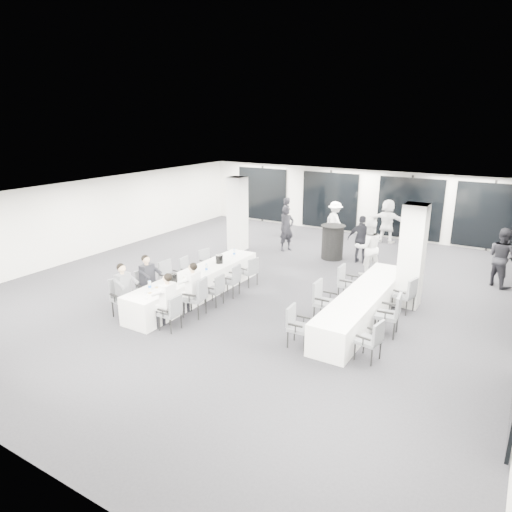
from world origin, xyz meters
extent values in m
cube|color=#232328|center=(0.00, 0.00, -0.01)|extent=(14.00, 16.00, 0.02)
cube|color=white|center=(0.00, 0.00, 2.81)|extent=(14.00, 16.00, 0.02)
cube|color=silver|center=(-7.01, 0.00, 1.40)|extent=(0.02, 16.00, 2.80)
cube|color=silver|center=(0.00, 8.01, 1.40)|extent=(14.00, 0.02, 2.80)
cube|color=black|center=(0.00, 7.94, 1.35)|extent=(13.60, 0.06, 2.50)
cube|color=silver|center=(-2.80, 3.20, 1.40)|extent=(0.60, 0.60, 2.80)
cube|color=silver|center=(4.20, 1.00, 1.40)|extent=(0.60, 0.60, 2.80)
cube|color=white|center=(-1.08, -1.52, 0.38)|extent=(0.90, 5.00, 0.75)
cube|color=white|center=(3.45, -0.52, 0.38)|extent=(0.90, 5.00, 0.75)
cylinder|color=black|center=(0.80, 3.95, 0.61)|extent=(0.77, 0.77, 1.22)
cylinder|color=black|center=(0.80, 3.95, 1.22)|extent=(0.89, 0.89, 0.02)
cube|color=#585A60|center=(-1.83, -3.55, 0.48)|extent=(0.57, 0.58, 0.09)
cube|color=#585A60|center=(-2.07, -3.51, 0.77)|extent=(0.14, 0.49, 0.49)
cylinder|color=black|center=(-2.01, -3.30, 0.22)|extent=(0.04, 0.04, 0.44)
cylinder|color=black|center=(-2.08, -3.72, 0.22)|extent=(0.04, 0.04, 0.44)
cylinder|color=black|center=(-1.59, -3.37, 0.22)|extent=(0.04, 0.04, 0.44)
cylinder|color=black|center=(-1.66, -3.79, 0.22)|extent=(0.04, 0.04, 0.44)
cube|color=black|center=(-1.79, -3.29, 0.66)|extent=(0.36, 0.10, 0.04)
cube|color=black|center=(-1.88, -3.81, 0.66)|extent=(0.36, 0.10, 0.04)
cube|color=#585A60|center=(-1.83, -2.69, 0.46)|extent=(0.58, 0.59, 0.08)
cube|color=#585A60|center=(-2.05, -2.64, 0.74)|extent=(0.18, 0.47, 0.47)
cylinder|color=black|center=(-1.98, -2.44, 0.21)|extent=(0.04, 0.04, 0.42)
cylinder|color=black|center=(-2.08, -2.84, 0.21)|extent=(0.04, 0.04, 0.42)
cylinder|color=black|center=(-1.59, -2.55, 0.21)|extent=(0.04, 0.04, 0.42)
cylinder|color=black|center=(-1.69, -2.94, 0.21)|extent=(0.04, 0.04, 0.42)
cube|color=black|center=(-1.77, -2.45, 0.63)|extent=(0.35, 0.13, 0.04)
cube|color=black|center=(-1.90, -2.94, 0.63)|extent=(0.35, 0.13, 0.04)
cube|color=#585A60|center=(-1.83, -1.76, 0.47)|extent=(0.52, 0.54, 0.08)
cube|color=#585A60|center=(-2.06, -1.74, 0.74)|extent=(0.11, 0.48, 0.48)
cylinder|color=black|center=(-2.02, -1.53, 0.21)|extent=(0.04, 0.04, 0.42)
cylinder|color=black|center=(-2.06, -1.94, 0.21)|extent=(0.04, 0.04, 0.42)
cylinder|color=black|center=(-1.61, -1.57, 0.21)|extent=(0.04, 0.04, 0.42)
cylinder|color=black|center=(-1.65, -1.98, 0.21)|extent=(0.04, 0.04, 0.42)
cube|color=black|center=(-1.81, -1.50, 0.64)|extent=(0.35, 0.08, 0.04)
cube|color=black|center=(-1.86, -2.02, 0.64)|extent=(0.35, 0.08, 0.04)
cube|color=#585A60|center=(-1.83, -0.91, 0.42)|extent=(0.46, 0.48, 0.07)
cube|color=#585A60|center=(-2.04, -0.92, 0.66)|extent=(0.09, 0.43, 0.42)
cylinder|color=black|center=(-2.04, -0.74, 0.19)|extent=(0.03, 0.03, 0.38)
cylinder|color=black|center=(-2.00, -1.11, 0.19)|extent=(0.03, 0.03, 0.38)
cylinder|color=black|center=(-1.67, -0.70, 0.19)|extent=(0.03, 0.03, 0.38)
cylinder|color=black|center=(-1.63, -1.07, 0.19)|extent=(0.03, 0.03, 0.38)
cube|color=black|center=(-1.86, -0.68, 0.57)|extent=(0.32, 0.07, 0.04)
cube|color=black|center=(-1.81, -1.13, 0.57)|extent=(0.32, 0.07, 0.04)
cube|color=#585A60|center=(-1.83, 0.03, 0.42)|extent=(0.51, 0.53, 0.07)
cube|color=#585A60|center=(-2.03, 0.08, 0.67)|extent=(0.15, 0.43, 0.43)
cylinder|color=black|center=(-1.98, 0.26, 0.19)|extent=(0.03, 0.03, 0.38)
cylinder|color=black|center=(-2.06, -0.11, 0.19)|extent=(0.03, 0.03, 0.38)
cylinder|color=black|center=(-1.61, 0.18, 0.19)|extent=(0.03, 0.03, 0.38)
cylinder|color=black|center=(-1.69, -0.19, 0.19)|extent=(0.03, 0.03, 0.38)
cube|color=black|center=(-1.78, 0.26, 0.58)|extent=(0.32, 0.10, 0.04)
cube|color=black|center=(-1.89, -0.19, 0.58)|extent=(0.32, 0.10, 0.04)
cube|color=#585A60|center=(-0.33, -3.51, 0.42)|extent=(0.43, 0.45, 0.07)
cube|color=#585A60|center=(-0.13, -3.51, 0.67)|extent=(0.06, 0.43, 0.43)
cylinder|color=black|center=(-0.15, -3.70, 0.19)|extent=(0.03, 0.03, 0.38)
cylinder|color=black|center=(-0.15, -3.32, 0.19)|extent=(0.03, 0.03, 0.38)
cylinder|color=black|center=(-0.52, -3.70, 0.19)|extent=(0.03, 0.03, 0.38)
cylinder|color=black|center=(-0.52, -3.33, 0.19)|extent=(0.03, 0.03, 0.38)
cube|color=black|center=(-0.33, -3.75, 0.58)|extent=(0.32, 0.04, 0.04)
cube|color=black|center=(-0.34, -3.28, 0.58)|extent=(0.32, 0.04, 0.04)
cube|color=#585A60|center=(-0.33, -2.57, 0.49)|extent=(0.59, 0.60, 0.09)
cube|color=#585A60|center=(-0.10, -2.52, 0.78)|extent=(0.16, 0.50, 0.50)
cylinder|color=black|center=(-0.08, -2.74, 0.22)|extent=(0.04, 0.04, 0.44)
cylinder|color=black|center=(-0.16, -2.32, 0.22)|extent=(0.04, 0.04, 0.44)
cylinder|color=black|center=(-0.51, -2.82, 0.22)|extent=(0.04, 0.04, 0.44)
cylinder|color=black|center=(-0.59, -2.40, 0.22)|extent=(0.04, 0.04, 0.44)
cube|color=black|center=(-0.28, -2.83, 0.67)|extent=(0.37, 0.11, 0.04)
cube|color=black|center=(-0.39, -2.30, 0.67)|extent=(0.37, 0.11, 0.04)
cube|color=#585A60|center=(-0.33, -1.72, 0.41)|extent=(0.43, 0.45, 0.07)
cube|color=#585A60|center=(-0.13, -1.72, 0.66)|extent=(0.07, 0.42, 0.42)
cylinder|color=black|center=(-0.15, -1.90, 0.19)|extent=(0.03, 0.03, 0.37)
cylinder|color=black|center=(-0.16, -1.54, 0.19)|extent=(0.03, 0.03, 0.37)
cylinder|color=black|center=(-0.51, -1.91, 0.19)|extent=(0.03, 0.03, 0.37)
cylinder|color=black|center=(-0.52, -1.55, 0.19)|extent=(0.03, 0.03, 0.37)
cube|color=black|center=(-0.33, -1.95, 0.56)|extent=(0.31, 0.05, 0.04)
cube|color=black|center=(-0.34, -1.50, 0.56)|extent=(0.31, 0.05, 0.04)
cube|color=#585A60|center=(-0.33, -0.94, 0.44)|extent=(0.50, 0.51, 0.08)
cube|color=#585A60|center=(-0.12, -0.92, 0.70)|extent=(0.11, 0.45, 0.45)
cylinder|color=black|center=(-0.12, -1.11, 0.20)|extent=(0.03, 0.03, 0.40)
cylinder|color=black|center=(-0.16, -0.72, 0.20)|extent=(0.03, 0.03, 0.40)
cylinder|color=black|center=(-0.51, -1.15, 0.20)|extent=(0.03, 0.03, 0.40)
cylinder|color=black|center=(-0.55, -0.77, 0.20)|extent=(0.03, 0.03, 0.40)
cube|color=black|center=(-0.31, -1.18, 0.60)|extent=(0.33, 0.08, 0.04)
cube|color=black|center=(-0.36, -0.70, 0.60)|extent=(0.33, 0.08, 0.04)
cube|color=#585A60|center=(-0.33, 0.05, 0.42)|extent=(0.51, 0.53, 0.07)
cube|color=#585A60|center=(-0.13, 0.01, 0.67)|extent=(0.14, 0.43, 0.43)
cylinder|color=black|center=(-0.19, -0.17, 0.19)|extent=(0.03, 0.03, 0.38)
cylinder|color=black|center=(-0.11, 0.20, 0.19)|extent=(0.03, 0.03, 0.38)
cylinder|color=black|center=(-0.56, -0.09, 0.19)|extent=(0.03, 0.03, 0.38)
cylinder|color=black|center=(-0.48, 0.27, 0.19)|extent=(0.03, 0.03, 0.38)
cube|color=black|center=(-0.38, -0.18, 0.58)|extent=(0.32, 0.10, 0.04)
cube|color=black|center=(-0.29, 0.28, 0.58)|extent=(0.32, 0.10, 0.04)
cube|color=#585A60|center=(2.70, -2.65, 0.44)|extent=(0.48, 0.50, 0.08)
cube|color=#585A60|center=(2.48, -2.66, 0.71)|extent=(0.09, 0.45, 0.45)
cylinder|color=black|center=(2.49, -2.47, 0.20)|extent=(0.04, 0.04, 0.40)
cylinder|color=black|center=(2.52, -2.86, 0.20)|extent=(0.04, 0.04, 0.40)
cylinder|color=black|center=(2.88, -2.44, 0.20)|extent=(0.04, 0.04, 0.40)
cylinder|color=black|center=(2.91, -2.83, 0.20)|extent=(0.04, 0.04, 0.40)
cube|color=black|center=(2.68, -2.40, 0.61)|extent=(0.34, 0.06, 0.04)
cube|color=black|center=(2.72, -2.89, 0.61)|extent=(0.34, 0.06, 0.04)
cube|color=#585A60|center=(2.70, -1.15, 0.49)|extent=(0.51, 0.54, 0.09)
cube|color=#585A60|center=(2.46, -1.15, 0.79)|extent=(0.07, 0.51, 0.51)
cylinder|color=black|center=(2.48, -0.93, 0.23)|extent=(0.04, 0.04, 0.45)
cylinder|color=black|center=(2.48, -1.37, 0.23)|extent=(0.04, 0.04, 0.45)
cylinder|color=black|center=(2.92, -0.93, 0.23)|extent=(0.04, 0.04, 0.45)
cylinder|color=black|center=(2.92, -1.37, 0.23)|extent=(0.04, 0.04, 0.45)
cube|color=black|center=(2.69, -0.88, 0.68)|extent=(0.37, 0.05, 0.04)
cube|color=black|center=(2.70, -1.42, 0.68)|extent=(0.37, 0.05, 0.04)
cube|color=#585A60|center=(2.70, 0.46, 0.47)|extent=(0.49, 0.51, 0.08)
cube|color=#585A60|center=(2.47, 0.46, 0.76)|extent=(0.07, 0.48, 0.48)
cylinder|color=black|center=(2.49, 0.67, 0.22)|extent=(0.04, 0.04, 0.43)
cylinder|color=black|center=(2.49, 0.25, 0.22)|extent=(0.04, 0.04, 0.43)
cylinder|color=black|center=(2.91, 0.68, 0.22)|extent=(0.04, 0.04, 0.43)
cylinder|color=black|center=(2.91, 0.26, 0.22)|extent=(0.04, 0.04, 0.43)
cube|color=black|center=(2.70, 0.73, 0.65)|extent=(0.36, 0.05, 0.04)
cube|color=black|center=(2.70, 0.20, 0.65)|extent=(0.36, 0.05, 0.04)
cube|color=#585A60|center=(4.20, -2.44, 0.44)|extent=(0.52, 0.53, 0.08)
cube|color=#585A60|center=(4.41, -2.48, 0.70)|extent=(0.13, 0.45, 0.45)
cylinder|color=black|center=(4.36, -2.67, 0.20)|extent=(0.03, 0.03, 0.40)
cylinder|color=black|center=(4.42, -2.29, 0.20)|extent=(0.03, 0.03, 0.40)
cylinder|color=black|center=(3.98, -2.60, 0.20)|extent=(0.03, 0.03, 0.40)
cylinder|color=black|center=(4.04, -2.22, 0.20)|extent=(0.03, 0.03, 0.40)
cube|color=black|center=(4.16, -2.68, 0.60)|extent=(0.33, 0.10, 0.04)
cube|color=black|center=(4.24, -2.20, 0.60)|extent=(0.33, 0.10, 0.04)
cube|color=#585A60|center=(4.20, -1.07, 0.49)|extent=(0.55, 0.57, 0.09)
cube|color=#585A60|center=(4.44, -1.05, 0.78)|extent=(0.11, 0.50, 0.50)
cylinder|color=black|center=(4.44, -1.27, 0.22)|extent=(0.04, 0.04, 0.45)
cylinder|color=black|center=(4.40, -0.84, 0.22)|extent=(0.04, 0.04, 0.45)
cylinder|color=black|center=(4.00, -1.31, 0.22)|extent=(0.04, 0.04, 0.45)
cylinder|color=black|center=(3.96, -0.88, 0.22)|extent=(0.04, 0.04, 0.45)
cube|color=black|center=(4.23, -1.34, 0.67)|extent=(0.37, 0.08, 0.04)
cube|color=black|center=(4.17, -0.80, 0.67)|extent=(0.37, 0.08, 0.04)
cube|color=#585A60|center=(4.20, 0.49, 0.45)|extent=(0.56, 0.57, 0.08)
cube|color=#585A60|center=(4.41, 0.44, 0.72)|extent=(0.17, 0.46, 0.46)
cylinder|color=black|center=(4.35, 0.25, 0.21)|extent=(0.04, 0.04, 0.41)
cylinder|color=black|center=(4.44, 0.64, 0.21)|extent=(0.04, 0.04, 0.41)
cylinder|color=black|center=(3.96, 0.35, 0.21)|extent=(0.04, 0.04, 0.41)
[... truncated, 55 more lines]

